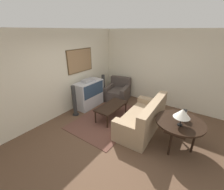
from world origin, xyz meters
The scene contains 13 objects.
ground_plane centered at (0.00, 0.00, 0.00)m, with size 12.00×12.00×0.00m, color brown.
wall_back centered at (0.01, 2.13, 1.36)m, with size 12.00×0.10×2.70m.
wall_right centered at (2.63, 0.00, 1.35)m, with size 0.06×12.00×2.70m.
area_rug centered at (0.55, 0.61, 0.01)m, with size 2.42×1.65×0.01m.
tv centered at (0.89, 1.73, 0.50)m, with size 1.09×0.49×1.06m.
couch centered at (0.70, -0.50, 0.33)m, with size 1.90×0.95×0.92m.
armchair centered at (1.99, 1.20, 0.29)m, with size 1.09×1.02×0.87m.
coffee_table centered at (0.66, 0.58, 0.40)m, with size 1.14×0.55×0.45m.
console_table centered at (0.52, -1.47, 0.66)m, with size 1.10×1.10×0.72m.
table_lamp centered at (0.34, -1.50, 1.02)m, with size 0.35×0.35×0.40m.
mantel_clock centered at (0.66, -1.50, 0.83)m, with size 0.17×0.10×0.22m.
speaker_tower_left centered at (0.12, 1.68, 0.49)m, with size 0.22×0.22×1.04m.
speaker_tower_right centered at (1.65, 1.68, 0.49)m, with size 0.22×0.22×1.04m.
Camera 1 is at (-2.77, -1.87, 2.65)m, focal length 24.00 mm.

